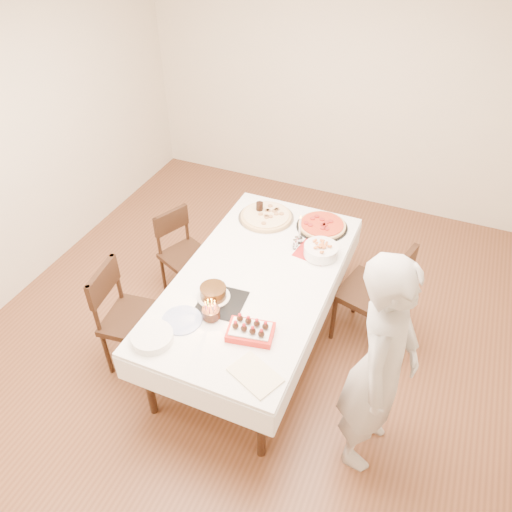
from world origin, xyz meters
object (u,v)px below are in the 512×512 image
at_px(person, 380,368).
at_px(layer_cake, 213,292).
at_px(taper_candle, 300,229).
at_px(birthday_cake, 211,310).
at_px(chair_left_savory, 186,256).
at_px(pizza_white, 266,216).
at_px(dining_table, 256,310).
at_px(chair_left_dessert, 135,319).
at_px(pizza_pepperoni, 322,225).
at_px(strawberry_box, 250,331).
at_px(cola_glass, 260,208).
at_px(pasta_bowl, 321,250).
at_px(chair_right_savory, 370,293).

xyz_separation_m(person, layer_cake, (-1.27, 0.25, -0.06)).
bearing_deg(taper_candle, birthday_cake, -104.96).
relative_size(chair_left_savory, pizza_white, 1.68).
distance_m(dining_table, chair_left_dessert, 0.97).
height_order(chair_left_savory, layer_cake, layer_cake).
relative_size(chair_left_savory, person, 0.49).
xyz_separation_m(person, pizza_pepperoni, (-0.80, 1.39, -0.08)).
distance_m(chair_left_dessert, birthday_cake, 0.76).
height_order(chair_left_dessert, strawberry_box, chair_left_dessert).
bearing_deg(person, pizza_white, 48.87).
distance_m(chair_left_savory, layer_cake, 1.01).
relative_size(chair_left_savory, birthday_cake, 6.14).
height_order(cola_glass, layer_cake, cola_glass).
height_order(person, pasta_bowl, person).
height_order(taper_candle, layer_cake, taper_candle).
height_order(dining_table, cola_glass, cola_glass).
distance_m(chair_left_savory, strawberry_box, 1.43).
xyz_separation_m(pizza_pepperoni, strawberry_box, (-0.08, -1.38, 0.02)).
distance_m(chair_left_savory, pizza_white, 0.82).
relative_size(dining_table, chair_left_savory, 2.55).
bearing_deg(chair_left_savory, person, 177.68).
xyz_separation_m(person, pasta_bowl, (-0.69, 1.02, -0.05)).
distance_m(chair_right_savory, taper_candle, 0.78).
relative_size(chair_right_savory, birthday_cake, 7.28).
distance_m(chair_left_dessert, cola_glass, 1.47).
bearing_deg(dining_table, strawberry_box, -70.53).
xyz_separation_m(dining_table, strawberry_box, (0.20, -0.56, 0.41)).
xyz_separation_m(chair_left_savory, chair_left_dessert, (0.05, -0.89, 0.05)).
relative_size(pizza_white, taper_candle, 1.81).
height_order(person, pizza_white, person).
bearing_deg(birthday_cake, layer_cake, 112.37).
distance_m(dining_table, cola_glass, 0.95).
relative_size(pizza_pepperoni, taper_candle, 1.62).
bearing_deg(chair_right_savory, pizza_white, 177.97).
xyz_separation_m(pizza_white, pasta_bowl, (0.60, -0.31, 0.03)).
distance_m(chair_right_savory, cola_glass, 1.23).
height_order(dining_table, layer_cake, layer_cake).
bearing_deg(cola_glass, person, -44.93).
xyz_separation_m(pizza_pepperoni, pasta_bowl, (0.10, -0.38, 0.03)).
relative_size(dining_table, layer_cake, 8.70).
bearing_deg(person, chair_left_dessert, 93.58).
relative_size(pasta_bowl, taper_candle, 1.00).
bearing_deg(strawberry_box, chair_left_dessert, 179.10).
height_order(dining_table, birthday_cake, birthday_cake).
bearing_deg(birthday_cake, person, -2.73).
relative_size(dining_table, pasta_bowl, 7.76).
bearing_deg(layer_cake, chair_left_dessert, -160.46).
height_order(person, layer_cake, person).
distance_m(dining_table, person, 1.31).
relative_size(chair_right_savory, person, 0.58).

